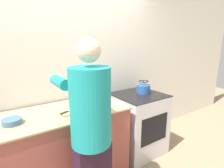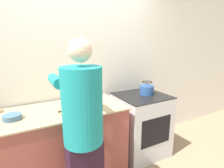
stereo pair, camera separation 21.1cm
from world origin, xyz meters
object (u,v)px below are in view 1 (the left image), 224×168
oven (138,123)px  bowl_prep (12,121)px  kettle (143,88)px  cutting_board (73,110)px  knife (70,111)px  person (90,130)px

oven → bowl_prep: bowl_prep is taller
kettle → cutting_board: bearing=-177.3°
knife → bowl_prep: size_ratio=1.47×
oven → person: person is taller
cutting_board → bowl_prep: 0.60m
knife → kettle: 1.17m
person → knife: 0.49m
oven → bowl_prep: size_ratio=5.22×
person → knife: person is taller
knife → oven: bearing=-13.6°
oven → kettle: 0.54m
kettle → bowl_prep: 1.71m
knife → kettle: bearing=-13.5°
kettle → knife: bearing=-176.1°
person → kettle: person is taller
oven → person: 1.30m
oven → cutting_board: cutting_board is taller
person → knife: size_ratio=6.59×
oven → cutting_board: bearing=-177.4°
person → knife: bearing=89.7°
cutting_board → knife: knife is taller
bowl_prep → knife: bearing=-4.0°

